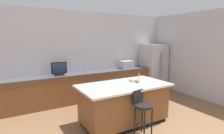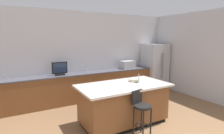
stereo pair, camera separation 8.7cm
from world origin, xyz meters
The scene contains 13 objects.
wall_back centered at (0.00, 4.23, 1.43)m, with size 7.06×0.12×2.85m, color #BCBCC1.
wall_right centered at (3.33, 2.12, 1.43)m, with size 0.12×4.63×2.85m, color #BCBCC1.
counter_back centered at (-0.06, 3.85, 0.46)m, with size 4.84×0.62×0.91m.
kitchen_island centered at (0.10, 1.85, 0.48)m, with size 2.10×1.12×0.94m.
refrigerator centered at (2.80, 3.77, 0.88)m, with size 0.85×0.81×1.77m.
microwave centered at (1.56, 3.85, 1.04)m, with size 0.48×0.36×0.27m, color #B7BABF.
tv_monitor centered at (-0.88, 3.80, 1.09)m, with size 0.44×0.16×0.39m.
sink_faucet_back centered at (0.01, 3.95, 1.03)m, with size 0.02×0.02×0.24m, color #B2B2B7.
sink_faucet_island centered at (0.54, 1.85, 1.05)m, with size 0.02×0.02×0.22m, color #B2B2B7.
bar_stool_center centered at (0.10, 1.19, 0.57)m, with size 0.35×0.37×0.95m.
fruit_bowl centered at (0.47, 1.99, 0.97)m, with size 0.22×0.22×0.07m, color beige.
cell_phone centered at (0.48, 1.90, 0.94)m, with size 0.07×0.15×0.01m, color black.
tv_remote centered at (0.52, 1.97, 0.95)m, with size 0.04×0.17×0.02m, color black.
Camera 2 is at (-2.12, -1.55, 2.00)m, focal length 29.07 mm.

